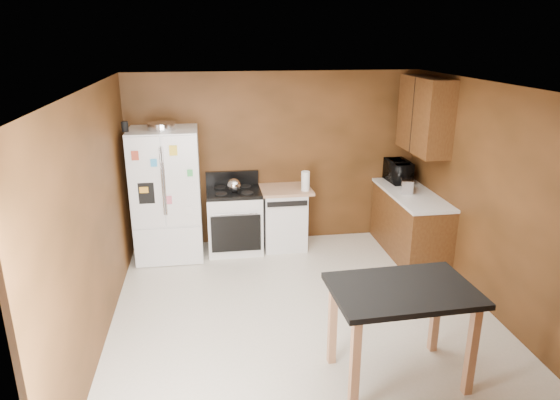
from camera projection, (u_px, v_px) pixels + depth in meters
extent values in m
plane|color=silver|center=(304.00, 316.00, 5.56)|extent=(4.50, 4.50, 0.00)
plane|color=white|center=(307.00, 87.00, 4.77)|extent=(4.50, 4.50, 0.00)
plane|color=brown|center=(275.00, 159.00, 7.28)|extent=(4.20, 0.00, 4.20)
plane|color=brown|center=(377.00, 332.00, 3.05)|extent=(4.20, 0.00, 4.20)
plane|color=brown|center=(95.00, 221.00, 4.87)|extent=(0.00, 4.50, 4.50)
plane|color=brown|center=(493.00, 201.00, 5.46)|extent=(0.00, 4.50, 4.50)
cylinder|color=silver|center=(161.00, 126.00, 6.48)|extent=(0.37, 0.37, 0.09)
cylinder|color=black|center=(125.00, 127.00, 6.34)|extent=(0.09, 0.09, 0.13)
sphere|color=silver|center=(234.00, 185.00, 6.89)|extent=(0.19, 0.19, 0.19)
cylinder|color=white|center=(305.00, 181.00, 6.98)|extent=(0.13, 0.13, 0.28)
cylinder|color=green|center=(305.00, 183.00, 7.17)|extent=(0.11, 0.11, 0.10)
cube|color=silver|center=(407.00, 186.00, 6.88)|extent=(0.23, 0.29, 0.19)
imported|color=black|center=(398.00, 172.00, 7.39)|extent=(0.38, 0.54, 0.29)
cube|color=white|center=(167.00, 194.00, 6.82)|extent=(0.90, 0.75, 1.80)
cube|color=white|center=(146.00, 183.00, 6.34)|extent=(0.43, 0.02, 1.20)
cube|color=white|center=(181.00, 182.00, 6.40)|extent=(0.43, 0.02, 1.20)
cube|color=white|center=(169.00, 247.00, 6.65)|extent=(0.88, 0.02, 0.54)
cube|color=black|center=(146.00, 193.00, 6.37)|extent=(0.20, 0.01, 0.28)
cylinder|color=silver|center=(162.00, 182.00, 6.34)|extent=(0.02, 0.02, 0.90)
cylinder|color=silver|center=(165.00, 182.00, 6.34)|extent=(0.02, 0.02, 0.90)
cube|color=#BC432C|center=(135.00, 156.00, 6.18)|extent=(0.09, 0.00, 0.12)
cube|color=#38A8F1|center=(154.00, 163.00, 6.25)|extent=(0.08, 0.00, 0.10)
cube|color=yellow|center=(173.00, 150.00, 6.23)|extent=(0.10, 0.00, 0.13)
cube|color=#40B558|center=(190.00, 173.00, 6.35)|extent=(0.07, 0.00, 0.09)
cube|color=gold|center=(144.00, 190.00, 6.34)|extent=(0.11, 0.00, 0.08)
cube|color=#D75F78|center=(169.00, 200.00, 6.42)|extent=(0.08, 0.00, 0.11)
cube|color=white|center=(189.00, 210.00, 6.51)|extent=(0.09, 0.00, 0.10)
cube|color=white|center=(235.00, 222.00, 7.14)|extent=(0.76, 0.65, 0.85)
cube|color=black|center=(234.00, 192.00, 7.00)|extent=(0.76, 0.65, 0.05)
cube|color=black|center=(232.00, 178.00, 7.23)|extent=(0.76, 0.06, 0.20)
cube|color=black|center=(236.00, 234.00, 6.84)|extent=(0.68, 0.02, 0.52)
cylinder|color=silver|center=(236.00, 214.00, 6.74)|extent=(0.62, 0.02, 0.02)
cylinder|color=black|center=(220.00, 187.00, 7.12)|extent=(0.17, 0.17, 0.02)
cylinder|color=black|center=(245.00, 186.00, 7.17)|extent=(0.17, 0.17, 0.02)
cylinder|color=black|center=(221.00, 194.00, 6.82)|extent=(0.17, 0.17, 0.02)
cylinder|color=black|center=(247.00, 193.00, 6.87)|extent=(0.17, 0.17, 0.02)
cube|color=white|center=(284.00, 219.00, 7.27)|extent=(0.60, 0.60, 0.85)
cube|color=black|center=(287.00, 204.00, 6.87)|extent=(0.56, 0.02, 0.07)
cube|color=tan|center=(284.00, 190.00, 7.13)|extent=(0.78, 0.62, 0.04)
cube|color=brown|center=(410.00, 224.00, 7.04)|extent=(0.60, 1.55, 0.86)
cube|color=white|center=(412.00, 194.00, 6.89)|extent=(0.63, 1.58, 0.04)
cube|color=brown|center=(425.00, 115.00, 6.66)|extent=(0.35, 1.05, 1.00)
cube|color=black|center=(412.00, 116.00, 6.64)|extent=(0.01, 0.01, 1.00)
cube|color=black|center=(403.00, 290.00, 4.30)|extent=(1.27, 0.87, 0.05)
cube|color=tan|center=(333.00, 321.00, 4.65)|extent=(0.07, 0.07, 0.88)
cube|color=tan|center=(436.00, 310.00, 4.83)|extent=(0.07, 0.07, 0.88)
cube|color=tan|center=(355.00, 364.00, 4.05)|extent=(0.07, 0.07, 0.88)
cube|color=tan|center=(472.00, 349.00, 4.23)|extent=(0.07, 0.07, 0.88)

